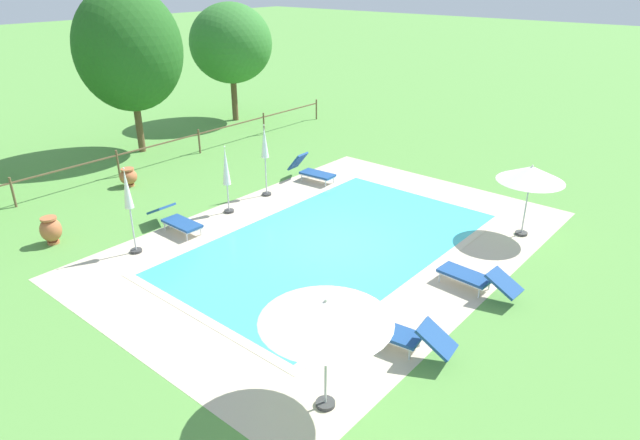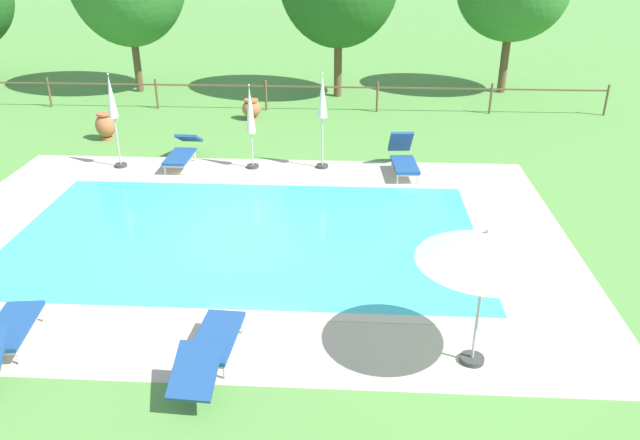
# 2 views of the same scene
# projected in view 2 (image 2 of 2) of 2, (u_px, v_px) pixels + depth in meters

# --- Properties ---
(ground_plane) EXTENTS (160.00, 160.00, 0.00)m
(ground_plane) POSITION_uv_depth(u_px,v_px,m) (246.00, 235.00, 13.04)
(ground_plane) COLOR #599342
(pool_deck_paving) EXTENTS (13.41, 9.40, 0.01)m
(pool_deck_paving) POSITION_uv_depth(u_px,v_px,m) (246.00, 235.00, 13.04)
(pool_deck_paving) COLOR beige
(pool_deck_paving) RESTS_ON ground
(swimming_pool_water) EXTENTS (9.62, 5.61, 0.01)m
(swimming_pool_water) POSITION_uv_depth(u_px,v_px,m) (246.00, 235.00, 13.04)
(swimming_pool_water) COLOR #42CCD6
(swimming_pool_water) RESTS_ON ground
(pool_coping_rim) EXTENTS (10.10, 6.09, 0.01)m
(pool_coping_rim) POSITION_uv_depth(u_px,v_px,m) (246.00, 235.00, 13.04)
(pool_coping_rim) COLOR beige
(pool_coping_rim) RESTS_ON ground
(sun_lounger_north_near_steps) EXTENTS (0.62, 2.08, 0.72)m
(sun_lounger_north_near_steps) POSITION_uv_depth(u_px,v_px,m) (182.00, 152.00, 16.83)
(sun_lounger_north_near_steps) COLOR navy
(sun_lounger_north_near_steps) RESTS_ON ground
(sun_lounger_north_mid) EXTENTS (0.86, 2.09, 0.80)m
(sun_lounger_north_mid) POSITION_uv_depth(u_px,v_px,m) (3.00, 334.00, 9.26)
(sun_lounger_north_mid) COLOR navy
(sun_lounger_north_mid) RESTS_ON ground
(sun_lounger_north_far) EXTENTS (0.74, 1.90, 0.99)m
(sun_lounger_north_far) POSITION_uv_depth(u_px,v_px,m) (404.00, 158.00, 16.22)
(sun_lounger_north_far) COLOR navy
(sun_lounger_north_far) RESTS_ON ground
(sun_lounger_north_end) EXTENTS (0.72, 2.10, 0.72)m
(sun_lounger_north_end) POSITION_uv_depth(u_px,v_px,m) (211.00, 347.00, 9.01)
(sun_lounger_north_end) COLOR navy
(sun_lounger_north_end) RESTS_ON ground
(patio_umbrella_open_foreground) EXTENTS (1.92, 1.92, 2.20)m
(patio_umbrella_open_foreground) POSITION_uv_depth(u_px,v_px,m) (486.00, 247.00, 8.44)
(patio_umbrella_open_foreground) COLOR #383838
(patio_umbrella_open_foreground) RESTS_ON ground
(patio_umbrella_closed_row_west) EXTENTS (0.32, 0.32, 2.51)m
(patio_umbrella_closed_row_west) POSITION_uv_depth(u_px,v_px,m) (112.00, 106.00, 16.06)
(patio_umbrella_closed_row_west) COLOR #383838
(patio_umbrella_closed_row_west) RESTS_ON ground
(patio_umbrella_closed_row_mid_west) EXTENTS (0.32, 0.32, 2.54)m
(patio_umbrella_closed_row_mid_west) POSITION_uv_depth(u_px,v_px,m) (322.00, 104.00, 15.99)
(patio_umbrella_closed_row_mid_west) COLOR #383838
(patio_umbrella_closed_row_mid_west) RESTS_ON ground
(patio_umbrella_closed_row_centre) EXTENTS (0.32, 0.32, 2.25)m
(patio_umbrella_closed_row_centre) POSITION_uv_depth(u_px,v_px,m) (250.00, 116.00, 16.10)
(patio_umbrella_closed_row_centre) COLOR #383838
(patio_umbrella_closed_row_centre) RESTS_ON ground
(terracotta_urn_near_fence) EXTENTS (0.60, 0.60, 0.82)m
(terracotta_urn_near_fence) POSITION_uv_depth(u_px,v_px,m) (106.00, 125.00, 18.75)
(terracotta_urn_near_fence) COLOR #B7663D
(terracotta_urn_near_fence) RESTS_ON ground
(terracotta_urn_by_tree) EXTENTS (0.63, 0.63, 0.68)m
(terracotta_urn_by_tree) POSITION_uv_depth(u_px,v_px,m) (252.00, 109.00, 20.77)
(terracotta_urn_by_tree) COLOR #B7663D
(terracotta_urn_by_tree) RESTS_ON ground
(perimeter_fence) EXTENTS (23.38, 0.08, 1.05)m
(perimeter_fence) POSITION_uv_depth(u_px,v_px,m) (266.00, 90.00, 21.67)
(perimeter_fence) COLOR brown
(perimeter_fence) RESTS_ON ground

